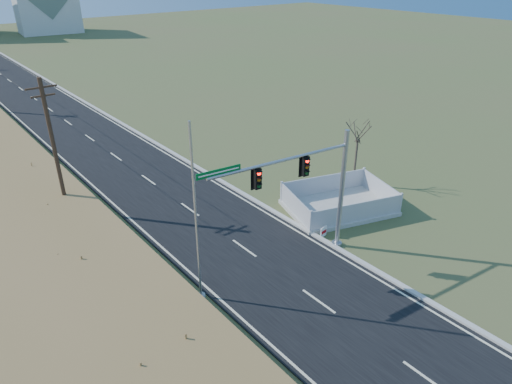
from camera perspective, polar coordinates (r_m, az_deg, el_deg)
name	(u,v)px	position (r m, az deg, el deg)	size (l,w,h in m)	color
ground	(291,282)	(24.42, 4.39, -11.19)	(260.00, 260.00, 0.00)	#4B5B2C
road	(25,92)	(66.84, -26.89, 11.08)	(8.00, 180.00, 0.06)	black
curb	(58,87)	(67.79, -23.50, 11.99)	(0.30, 180.00, 0.18)	#B2AFA8
utility_pole_near	(54,146)	(31.32, -23.95, 5.23)	(1.80, 0.26, 9.00)	#422D1E
condo_ne	(45,1)	(122.67, -24.83, 20.81)	(14.12, 10.51, 16.52)	silver
traffic_signal_mast	(316,186)	(24.37, 7.51, 0.79)	(8.94, 1.46, 7.17)	#9EA0A5
fence_enclosure	(339,205)	(31.31, 10.30, -1.66)	(7.95, 6.55, 1.57)	#B7B5AD
open_sign	(324,232)	(28.07, 8.45, -4.94)	(0.56, 0.12, 0.69)	white
flagpole	(197,235)	(21.45, -7.38, -5.37)	(0.41, 0.41, 9.19)	#B7B5AD
bare_tree	(359,130)	(33.62, 12.73, 7.56)	(2.00, 2.00, 5.31)	#4C3F33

